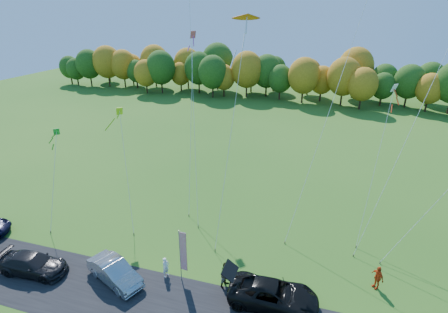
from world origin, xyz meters
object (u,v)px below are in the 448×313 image
(silver_sedan, at_px, (115,272))
(person_east, at_px, (377,277))
(feather_flag, at_px, (183,251))
(black_suv, at_px, (273,294))

(silver_sedan, bearing_deg, person_east, -52.32)
(feather_flag, bearing_deg, silver_sedan, -162.49)
(black_suv, relative_size, silver_sedan, 1.24)
(black_suv, distance_m, person_east, 7.68)
(person_east, bearing_deg, feather_flag, -113.13)
(silver_sedan, height_order, feather_flag, feather_flag)
(black_suv, height_order, person_east, person_east)
(person_east, height_order, feather_flag, feather_flag)
(black_suv, bearing_deg, feather_flag, 86.16)
(person_east, bearing_deg, silver_sedan, -112.20)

